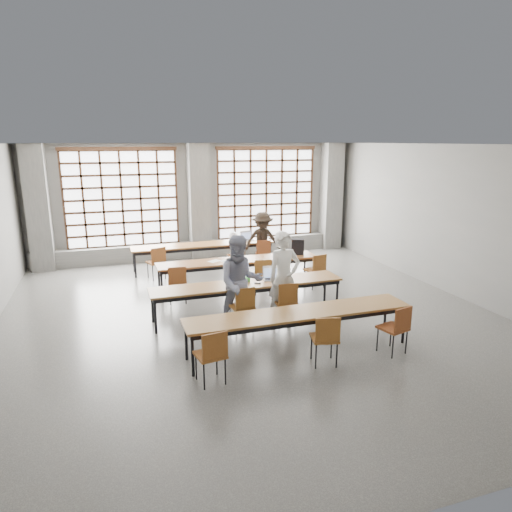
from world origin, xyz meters
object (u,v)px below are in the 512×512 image
(chair_back_right, at_px, (263,251))
(chair_mid_right, at_px, (316,267))
(chair_mid_left, at_px, (177,280))
(laptop_back, at_px, (247,238))
(chair_front_left, at_px, (243,303))
(student_back, at_px, (262,241))
(chair_front_right, at_px, (286,299))
(plastic_bag, at_px, (233,237))
(desk_row_b, at_px, (239,262))
(chair_back_mid, at_px, (237,253))
(chair_mid_centre, at_px, (262,273))
(red_pouch, at_px, (210,352))
(chair_near_right, at_px, (397,325))
(backpack, at_px, (298,247))
(desk_row_d, at_px, (300,315))
(phone, at_px, (258,283))
(desk_row_c, at_px, (248,286))
(chair_back_left, at_px, (157,260))
(chair_near_left, at_px, (212,352))
(student_female, at_px, (241,282))
(laptop_front, at_px, (272,276))
(green_box, at_px, (244,280))
(mouse, at_px, (291,278))
(chair_near_mid, at_px, (326,335))
(desk_row_a, at_px, (203,246))
(student_male, at_px, (284,278))

(chair_back_right, height_order, chair_mid_right, same)
(chair_mid_left, height_order, laptop_back, laptop_back)
(chair_front_left, height_order, student_back, student_back)
(chair_front_right, height_order, plastic_bag, plastic_bag)
(desk_row_b, xyz_separation_m, chair_back_mid, (0.35, 1.37, -0.13))
(chair_mid_centre, bearing_deg, student_back, 70.57)
(red_pouch, bearing_deg, chair_back_right, 63.50)
(chair_near_right, xyz_separation_m, backpack, (0.07, 4.39, 0.39))
(desk_row_d, bearing_deg, phone, 96.12)
(desk_row_b, bearing_deg, desk_row_c, -100.57)
(chair_back_left, bearing_deg, chair_back_mid, -0.08)
(chair_mid_right, height_order, chair_near_left, same)
(chair_near_left, distance_m, student_back, 6.49)
(chair_front_left, distance_m, phone, 0.74)
(chair_near_right, bearing_deg, chair_back_left, 120.54)
(chair_back_left, distance_m, student_back, 2.99)
(student_female, xyz_separation_m, phone, (0.48, 0.40, -0.18))
(chair_front_left, distance_m, laptop_front, 1.16)
(chair_back_right, height_order, green_box, chair_back_right)
(mouse, bearing_deg, chair_back_right, 80.89)
(student_female, relative_size, laptop_back, 4.47)
(desk_row_c, bearing_deg, chair_mid_centre, 59.31)
(chair_front_left, bearing_deg, chair_near_mid, -65.32)
(chair_mid_right, bearing_deg, chair_near_left, -133.23)
(phone, bearing_deg, chair_mid_centre, 67.40)
(student_back, xyz_separation_m, red_pouch, (-2.83, -5.76, -0.32))
(chair_back_right, xyz_separation_m, red_pouch, (-2.81, -5.63, -0.04))
(student_female, bearing_deg, chair_back_right, 72.17)
(chair_mid_left, bearing_deg, laptop_front, -32.07)
(desk_row_b, distance_m, desk_row_d, 3.71)
(chair_mid_right, distance_m, plastic_bag, 3.03)
(chair_near_mid, bearing_deg, chair_mid_centre, 87.00)
(chair_back_left, xyz_separation_m, chair_near_right, (3.37, -5.71, 0.00))
(student_female, distance_m, student_back, 4.28)
(chair_back_right, bearing_deg, mouse, -99.11)
(desk_row_a, relative_size, phone, 30.77)
(chair_mid_right, height_order, student_male, student_male)
(chair_back_mid, xyz_separation_m, chair_near_left, (-2.02, -5.71, 0.00))
(desk_row_a, xyz_separation_m, chair_back_mid, (0.80, -0.63, -0.13))
(chair_mid_right, height_order, backpack, backpack)
(chair_near_left, bearing_deg, desk_row_c, 61.73)
(chair_near_left, height_order, student_back, student_back)
(green_box, distance_m, red_pouch, 2.79)
(desk_row_d, bearing_deg, desk_row_a, 94.73)
(chair_back_mid, bearing_deg, desk_row_d, -93.73)
(chair_mid_left, distance_m, laptop_back, 3.71)
(desk_row_d, xyz_separation_m, backpack, (1.59, 3.76, 0.27))
(student_female, height_order, red_pouch, student_female)
(chair_near_left, distance_m, red_pouch, 0.09)
(desk_row_a, height_order, chair_mid_right, chair_mid_right)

